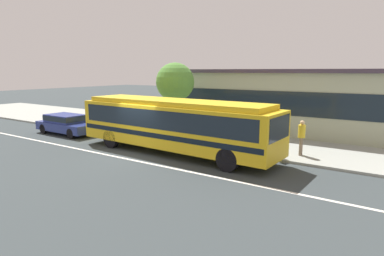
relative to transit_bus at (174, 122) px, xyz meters
name	(u,v)px	position (x,y,z in m)	size (l,w,h in m)	color
ground_plane	(135,155)	(-1.44, -1.35, -1.58)	(120.00, 120.00, 0.00)	#343C3E
sidewalk_slab	(205,132)	(-1.44, 5.35, -1.52)	(60.00, 8.00, 0.12)	#989C93
lane_stripe_center	(123,158)	(-1.44, -2.15, -1.58)	(56.00, 0.16, 0.01)	silver
transit_bus	(174,122)	(0.00, 0.00, 0.00)	(11.07, 2.92, 2.71)	gold
sedan_behind_bus	(67,123)	(-8.98, 0.16, -0.85)	(4.52, 1.89, 1.29)	navy
pedestrian_waiting_near_sign	(302,135)	(5.59, 2.65, -0.47)	(0.36, 0.36, 1.69)	#796754
bus_stop_sign	(265,122)	(3.99, 1.98, 0.10)	(0.15, 0.44, 2.42)	gray
street_tree_near_stop	(175,82)	(-2.83, 3.95, 1.83)	(2.46, 2.46, 4.54)	brown
station_building	(288,98)	(2.39, 10.89, 0.55)	(16.29, 9.31, 4.24)	#A1A88B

